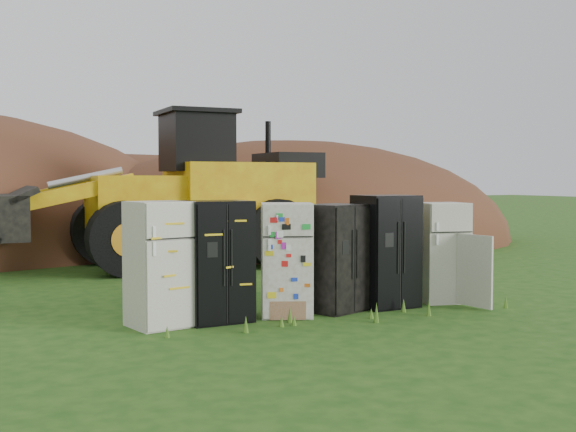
% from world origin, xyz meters
% --- Properties ---
extents(ground, '(120.00, 120.00, 0.00)m').
position_xyz_m(ground, '(0.00, 0.00, 0.00)').
color(ground, '#1C4612').
rests_on(ground, ground).
extents(fridge_leftmost, '(0.91, 0.88, 1.77)m').
position_xyz_m(fridge_leftmost, '(-2.50, 0.04, 0.88)').
color(fridge_leftmost, beige).
rests_on(fridge_leftmost, ground).
extents(fridge_black_side, '(0.95, 0.77, 1.77)m').
position_xyz_m(fridge_black_side, '(-1.65, 0.04, 0.88)').
color(fridge_black_side, black).
rests_on(fridge_black_side, ground).
extents(fridge_sticker, '(0.98, 0.95, 1.72)m').
position_xyz_m(fridge_sticker, '(-0.55, -0.02, 0.86)').
color(fridge_sticker, silver).
rests_on(fridge_sticker, ground).
extents(fridge_dark_mid, '(1.05, 0.95, 1.68)m').
position_xyz_m(fridge_dark_mid, '(0.32, 0.00, 0.84)').
color(fridge_dark_mid, black).
rests_on(fridge_dark_mid, ground).
extents(fridge_black_right, '(0.94, 0.79, 1.82)m').
position_xyz_m(fridge_black_right, '(1.25, 0.00, 0.91)').
color(fridge_black_right, black).
rests_on(fridge_black_right, ground).
extents(fridge_open_door, '(0.89, 0.85, 1.68)m').
position_xyz_m(fridge_open_door, '(2.37, -0.01, 0.84)').
color(fridge_open_door, beige).
rests_on(fridge_open_door, ground).
extents(wheel_loader, '(7.70, 3.24, 3.70)m').
position_xyz_m(wheel_loader, '(-0.69, 6.62, 1.85)').
color(wheel_loader, gold).
rests_on(wheel_loader, ground).
extents(dirt_mound_right, '(15.46, 11.34, 6.64)m').
position_xyz_m(dirt_mound_right, '(5.00, 11.21, 0.00)').
color(dirt_mound_right, '#4E2B19').
rests_on(dirt_mound_right, ground).
extents(dirt_mound_back, '(19.20, 12.80, 6.02)m').
position_xyz_m(dirt_mound_back, '(0.58, 17.18, 0.00)').
color(dirt_mound_back, '#4E2B19').
rests_on(dirt_mound_back, ground).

